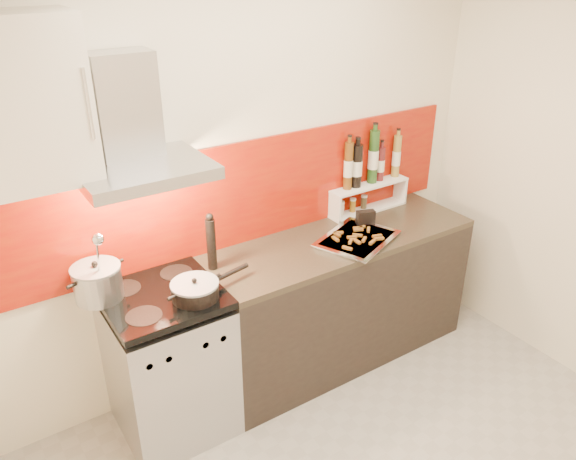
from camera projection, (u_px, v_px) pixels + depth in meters
back_wall at (246, 179)px, 3.34m from camera, size 3.40×0.02×2.60m
backsplash at (255, 191)px, 3.39m from camera, size 3.00×0.02×0.64m
range_stove at (170, 364)px, 3.15m from camera, size 0.60×0.60×0.91m
counter at (338, 297)px, 3.74m from camera, size 1.80×0.60×0.90m
range_hood at (133, 133)px, 2.68m from camera, size 0.62×0.50×0.61m
stock_pot at (98, 282)px, 2.87m from camera, size 0.25×0.25×0.22m
saute_pan at (196, 290)px, 2.89m from camera, size 0.48×0.25×0.12m
utensil_jar at (101, 284)px, 2.80m from camera, size 0.09×0.14×0.43m
pepper_mill at (211, 242)px, 3.12m from camera, size 0.05×0.05×0.34m
step_shelf at (368, 177)px, 3.81m from camera, size 0.61×0.17×0.56m
caddy_box at (365, 218)px, 3.65m from camera, size 0.13×0.09×0.10m
baking_tray at (357, 239)px, 3.49m from camera, size 0.60×0.53×0.03m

